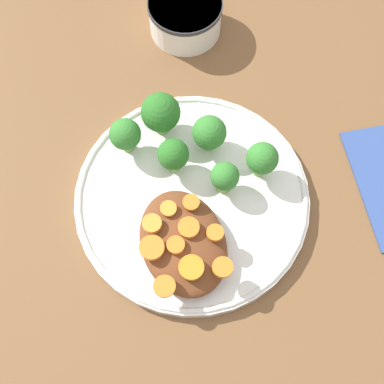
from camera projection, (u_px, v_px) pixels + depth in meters
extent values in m
plane|color=brown|center=(192.00, 201.00, 0.64)|extent=(4.00, 4.00, 0.00)
cylinder|color=silver|center=(192.00, 199.00, 0.63)|extent=(0.28, 0.28, 0.01)
torus|color=silver|center=(192.00, 197.00, 0.63)|extent=(0.27, 0.27, 0.01)
cylinder|color=white|center=(185.00, 16.00, 0.71)|extent=(0.10, 0.10, 0.05)
cylinder|color=#333338|center=(185.00, 4.00, 0.69)|extent=(0.10, 0.10, 0.01)
cylinder|color=white|center=(185.00, 8.00, 0.70)|extent=(0.08, 0.08, 0.01)
ellipsoid|color=brown|center=(183.00, 243.00, 0.59)|extent=(0.13, 0.09, 0.03)
cylinder|color=#7FA85B|center=(174.00, 162.00, 0.63)|extent=(0.02, 0.02, 0.02)
sphere|color=#286B23|center=(173.00, 154.00, 0.61)|extent=(0.04, 0.04, 0.04)
cylinder|color=#7FA85B|center=(209.00, 141.00, 0.64)|extent=(0.02, 0.02, 0.02)
sphere|color=#337A2D|center=(209.00, 132.00, 0.62)|extent=(0.04, 0.04, 0.04)
cylinder|color=#759E51|center=(162.00, 123.00, 0.65)|extent=(0.02, 0.02, 0.03)
sphere|color=#286B23|center=(161.00, 112.00, 0.63)|extent=(0.05, 0.05, 0.05)
cylinder|color=#759E51|center=(127.00, 143.00, 0.64)|extent=(0.01, 0.01, 0.02)
sphere|color=#337A2D|center=(125.00, 134.00, 0.62)|extent=(0.04, 0.04, 0.04)
cylinder|color=#759E51|center=(260.00, 167.00, 0.63)|extent=(0.01, 0.01, 0.03)
sphere|color=#337A2D|center=(262.00, 158.00, 0.61)|extent=(0.04, 0.04, 0.04)
cylinder|color=#759E51|center=(224.00, 184.00, 0.62)|extent=(0.02, 0.02, 0.02)
sphere|color=#337A2D|center=(225.00, 177.00, 0.60)|extent=(0.03, 0.03, 0.03)
cylinder|color=orange|center=(189.00, 228.00, 0.58)|extent=(0.02, 0.02, 0.01)
cylinder|color=orange|center=(191.00, 268.00, 0.56)|extent=(0.03, 0.03, 0.01)
cylinder|color=orange|center=(152.00, 224.00, 0.58)|extent=(0.02, 0.02, 0.01)
cylinder|color=orange|center=(191.00, 202.00, 0.59)|extent=(0.02, 0.02, 0.00)
cylinder|color=orange|center=(168.00, 209.00, 0.59)|extent=(0.02, 0.02, 0.00)
cylinder|color=orange|center=(152.00, 248.00, 0.57)|extent=(0.03, 0.03, 0.01)
cylinder|color=orange|center=(176.00, 245.00, 0.57)|extent=(0.02, 0.02, 0.01)
cylinder|color=orange|center=(215.00, 233.00, 0.57)|extent=(0.02, 0.02, 0.01)
cylinder|color=orange|center=(164.00, 286.00, 0.55)|extent=(0.02, 0.02, 0.00)
cylinder|color=orange|center=(226.00, 266.00, 0.56)|extent=(0.02, 0.02, 0.01)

